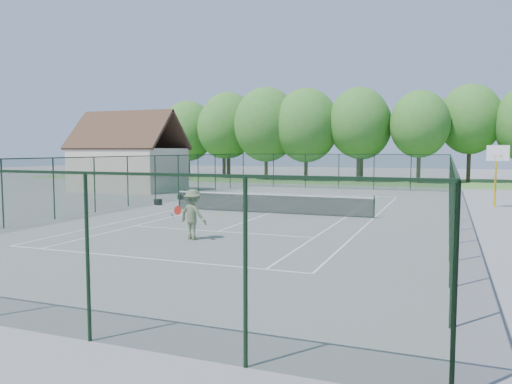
{
  "coord_description": "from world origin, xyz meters",
  "views": [
    {
      "loc": [
        8.87,
        -24.98,
        3.4
      ],
      "look_at": [
        0.0,
        -2.0,
        1.3
      ],
      "focal_mm": 35.0,
      "sensor_mm": 36.0,
      "label": 1
    }
  ],
  "objects_px": {
    "basketball_goal": "(497,164)",
    "tennis_net": "(269,203)",
    "tennis_player": "(193,214)",
    "sports_bag_a": "(158,202)"
  },
  "relations": [
    {
      "from": "basketball_goal",
      "to": "tennis_net",
      "type": "bearing_deg",
      "value": -148.11
    },
    {
      "from": "tennis_net",
      "to": "basketball_goal",
      "type": "distance_m",
      "value": 13.7
    },
    {
      "from": "tennis_net",
      "to": "tennis_player",
      "type": "distance_m",
      "value": 8.39
    },
    {
      "from": "tennis_player",
      "to": "tennis_net",
      "type": "bearing_deg",
      "value": 89.38
    },
    {
      "from": "tennis_net",
      "to": "basketball_goal",
      "type": "bearing_deg",
      "value": 31.89
    },
    {
      "from": "sports_bag_a",
      "to": "tennis_player",
      "type": "relative_size",
      "value": 0.23
    },
    {
      "from": "basketball_goal",
      "to": "sports_bag_a",
      "type": "height_order",
      "value": "basketball_goal"
    },
    {
      "from": "basketball_goal",
      "to": "sports_bag_a",
      "type": "bearing_deg",
      "value": -163.04
    },
    {
      "from": "basketball_goal",
      "to": "sports_bag_a",
      "type": "relative_size",
      "value": 8.04
    },
    {
      "from": "tennis_player",
      "to": "basketball_goal",
      "type": "bearing_deg",
      "value": 53.27
    }
  ]
}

